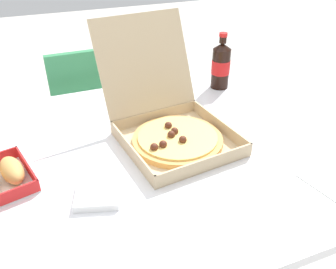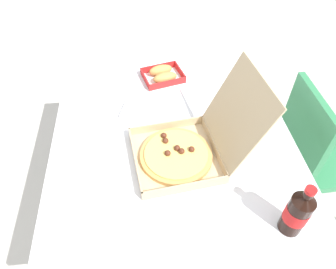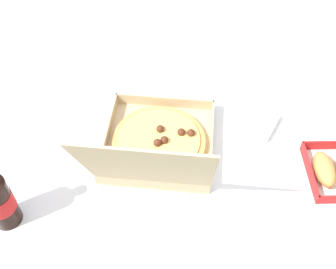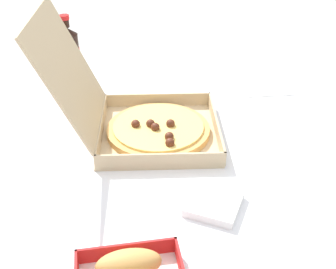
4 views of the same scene
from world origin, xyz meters
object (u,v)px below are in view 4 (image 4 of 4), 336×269
Objects in this scene: napkin_pile at (214,204)px; cola_bottle at (69,54)px; paper_menu at (262,82)px; pizza_box_open at (144,120)px.

cola_bottle is at bearing 38.10° from napkin_pile.
cola_bottle is 2.04× the size of napkin_pile.
paper_menu is 1.91× the size of napkin_pile.
pizza_box_open is at bearing 125.16° from paper_menu.
napkin_pile is at bearing 154.77° from paper_menu.
pizza_box_open is 4.39× the size of napkin_pile.
paper_menu is (0.36, -0.36, -0.05)m from pizza_box_open.
pizza_box_open is at bearing 33.97° from napkin_pile.
pizza_box_open reaches higher than paper_menu.
napkin_pile is at bearing -141.90° from cola_bottle.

